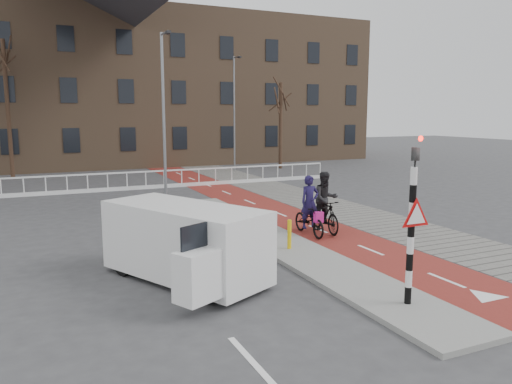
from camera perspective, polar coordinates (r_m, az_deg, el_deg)
name	(u,v)px	position (r m, az deg, el deg)	size (l,w,h in m)	color
ground	(371,277)	(13.06, 13.04, -9.42)	(120.00, 120.00, 0.00)	#38383A
bike_lane	(259,206)	(22.16, 0.32, -1.57)	(2.50, 60.00, 0.01)	maroon
sidewalk	(313,201)	(23.45, 6.55, -1.03)	(3.00, 60.00, 0.01)	slate
curb_island	(275,241)	(15.93, 2.21, -5.59)	(1.80, 16.00, 0.12)	gray
traffic_signal	(413,216)	(10.68, 17.45, -2.68)	(0.80, 0.80, 3.68)	black
bollard	(289,234)	(14.74, 3.84, -4.84)	(0.12, 0.12, 0.86)	yellow
cyclist_near	(310,215)	(16.84, 6.14, -2.65)	(0.75, 1.96, 2.01)	black
cyclist_far	(325,207)	(17.26, 7.91, -1.75)	(0.97, 2.01, 2.10)	black
van	(185,241)	(12.34, -8.14, -5.60)	(3.47, 4.65, 1.86)	white
railing	(88,187)	(27.16, -18.67, 0.57)	(28.00, 0.10, 0.99)	silver
townhouse_row	(88,64)	(42.19, -18.62, 13.65)	(46.00, 10.00, 15.90)	#7F6047
tree_mid	(8,109)	(35.28, -26.50, 8.44)	(0.25, 0.25, 8.58)	#311F16
tree_right	(281,126)	(37.02, 2.83, 7.55)	(0.26, 0.26, 6.27)	#311F16
streetlight_near	(164,124)	(20.84, -10.48, 7.62)	(0.12, 0.12, 7.24)	slate
streetlight_right	(234,115)	(35.43, -2.50, 8.84)	(0.12, 0.12, 7.93)	slate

